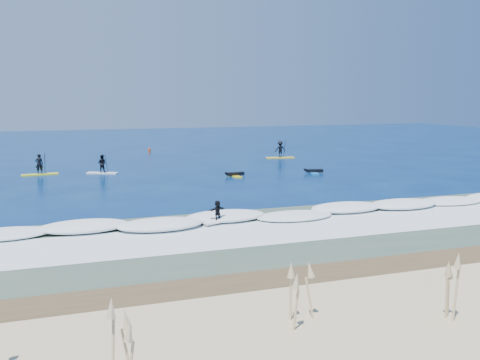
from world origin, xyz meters
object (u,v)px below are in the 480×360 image
object	(u,v)px
sup_paddler_center	(102,165)
prone_paddler_far	(313,171)
sup_paddler_right	(280,150)
wave_surfer	(218,212)
sup_paddler_left	(39,167)
marker_buoy	(149,150)
prone_paddler_near	(234,175)

from	to	relation	value
sup_paddler_center	prone_paddler_far	bearing A→B (deg)	8.47
sup_paddler_center	sup_paddler_right	size ratio (longest dim) A/B	0.86
sup_paddler_right	wave_surfer	distance (m)	33.28
sup_paddler_left	sup_paddler_center	world-z (taller)	sup_paddler_left
sup_paddler_left	prone_paddler_far	distance (m)	25.40
sup_paddler_center	prone_paddler_far	size ratio (longest dim) A/B	1.21
sup_paddler_left	marker_buoy	xyz separation A→B (m)	(12.84, 16.21, -0.37)
sup_paddler_left	marker_buoy	world-z (taller)	sup_paddler_left
prone_paddler_near	sup_paddler_left	bearing A→B (deg)	63.79
wave_surfer	sup_paddler_right	bearing A→B (deg)	41.52
prone_paddler_far	sup_paddler_left	bearing A→B (deg)	88.83
sup_paddler_right	marker_buoy	bearing A→B (deg)	148.34
prone_paddler_far	marker_buoy	world-z (taller)	marker_buoy
sup_paddler_left	marker_buoy	size ratio (longest dim) A/B	4.32
sup_paddler_left	wave_surfer	distance (m)	25.82
sup_paddler_center	prone_paddler_near	bearing A→B (deg)	-0.59
wave_surfer	marker_buoy	size ratio (longest dim) A/B	2.35
marker_buoy	sup_paddler_center	bearing A→B (deg)	-113.14
sup_paddler_center	sup_paddler_right	world-z (taller)	sup_paddler_right
sup_paddler_right	wave_surfer	size ratio (longest dim) A/B	1.90
prone_paddler_far	wave_surfer	world-z (taller)	wave_surfer
wave_surfer	marker_buoy	world-z (taller)	wave_surfer
prone_paddler_far	wave_surfer	size ratio (longest dim) A/B	1.35
sup_paddler_left	sup_paddler_center	bearing A→B (deg)	-16.26
prone_paddler_near	marker_buoy	bearing A→B (deg)	5.22
sup_paddler_center	wave_surfer	size ratio (longest dim) A/B	1.63
sup_paddler_center	sup_paddler_right	xyz separation A→B (m)	(20.75, 6.05, 0.14)
prone_paddler_near	prone_paddler_far	world-z (taller)	prone_paddler_near
sup_paddler_center	prone_paddler_near	size ratio (longest dim) A/B	1.23
sup_paddler_right	prone_paddler_near	bearing A→B (deg)	-121.19
sup_paddler_left	prone_paddler_near	world-z (taller)	sup_paddler_left
prone_paddler_near	prone_paddler_far	xyz separation A→B (m)	(7.70, -0.49, -0.00)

